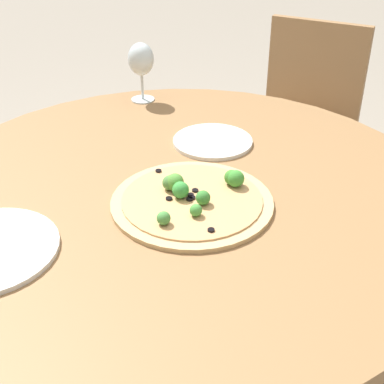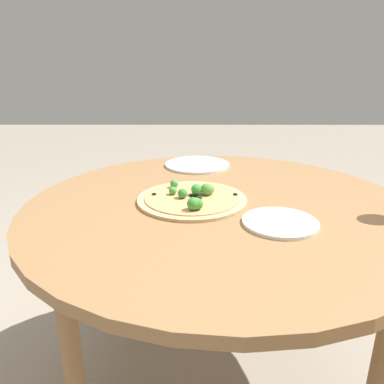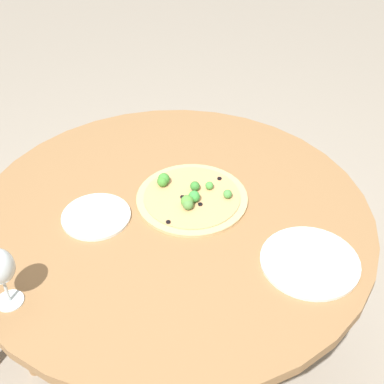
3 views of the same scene
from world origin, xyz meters
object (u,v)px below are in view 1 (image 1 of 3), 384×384
(plate_near, at_px, (213,141))
(wine_glass, at_px, (141,61))
(pizza, at_px, (193,199))
(chair, at_px, (301,127))

(plate_near, bearing_deg, wine_glass, -171.67)
(pizza, bearing_deg, plate_near, 143.72)
(pizza, bearing_deg, chair, 129.68)
(pizza, distance_m, plate_near, 0.30)
(chair, xyz_separation_m, pizza, (0.66, -0.79, 0.26))
(chair, height_order, plate_near, chair)
(wine_glass, bearing_deg, pizza, -11.59)
(chair, distance_m, wine_glass, 0.77)
(wine_glass, bearing_deg, plate_near, 8.33)
(wine_glass, distance_m, plate_near, 0.38)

